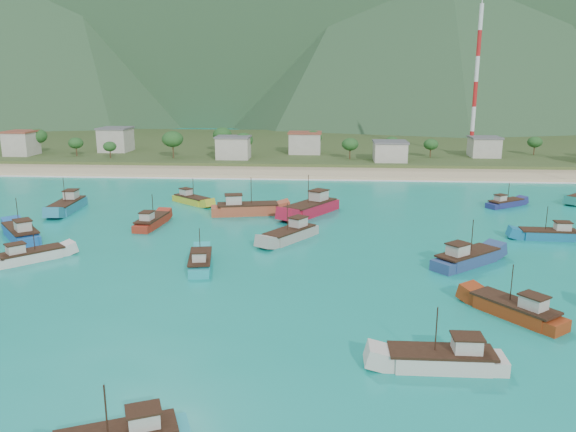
# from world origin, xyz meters

# --- Properties ---
(ground) EXTENTS (600.00, 600.00, 0.00)m
(ground) POSITION_xyz_m (0.00, 0.00, 0.00)
(ground) COLOR #0B8279
(ground) RESTS_ON ground
(beach) EXTENTS (400.00, 18.00, 1.20)m
(beach) POSITION_xyz_m (0.00, 79.00, 0.00)
(beach) COLOR beige
(beach) RESTS_ON ground
(land) EXTENTS (400.00, 110.00, 2.40)m
(land) POSITION_xyz_m (0.00, 140.00, 0.00)
(land) COLOR #385123
(land) RESTS_ON ground
(surf_line) EXTENTS (400.00, 2.50, 0.08)m
(surf_line) POSITION_xyz_m (0.00, 69.50, 0.00)
(surf_line) COLOR white
(surf_line) RESTS_ON ground
(village) EXTENTS (217.16, 26.07, 7.33)m
(village) POSITION_xyz_m (3.80, 102.48, 4.70)
(village) COLOR beige
(village) RESTS_ON ground
(vegetation) EXTENTS (271.79, 26.16, 8.41)m
(vegetation) POSITION_xyz_m (-13.18, 102.47, 5.15)
(vegetation) COLOR #235623
(vegetation) RESTS_ON ground
(radio_tower) EXTENTS (1.20, 1.20, 44.69)m
(radio_tower) POSITION_xyz_m (47.29, 108.00, 23.94)
(radio_tower) COLOR red
(radio_tower) RESTS_ON ground
(boat_2) EXTENTS (3.85, 10.13, 5.85)m
(boat_2) POSITION_xyz_m (-27.12, 21.23, 0.67)
(boat_2) COLOR maroon
(boat_2) RESTS_ON ground
(boat_4) EXTENTS (4.42, 9.83, 5.60)m
(boat_4) POSITION_xyz_m (-13.98, 0.47, 0.63)
(boat_4) COLOR teal
(boat_4) RESTS_ON ground
(boat_5) EXTENTS (8.57, 7.00, 5.11)m
(boat_5) POSITION_xyz_m (38.20, 41.37, 0.54)
(boat_5) COLOR navy
(boat_5) RESTS_ON ground
(boat_6) EXTENTS (9.76, 3.31, 5.69)m
(boat_6) POSITION_xyz_m (38.04, 17.81, 0.64)
(boat_6) COLOR #136690
(boat_6) RESTS_ON ground
(boat_7) EXTENTS (10.68, 9.82, 6.63)m
(boat_7) POSITION_xyz_m (21.89, 3.92, 0.81)
(boat_7) COLOR navy
(boat_7) RESTS_ON ground
(boat_8) EXTENTS (8.70, 10.85, 6.43)m
(boat_8) POSITION_xyz_m (-2.75, 14.57, 0.78)
(boat_8) COLOR #A49F93
(boat_8) RESTS_ON ground
(boat_13) EXTENTS (10.29, 3.09, 6.07)m
(boat_13) POSITION_xyz_m (13.24, -24.85, 0.71)
(boat_13) COLOR beige
(boat_13) RESTS_ON ground
(boat_15) EXTENTS (10.57, 13.61, 8.00)m
(boat_15) POSITION_xyz_m (-0.04, 32.16, 1.06)
(boat_15) COLOR #B11630
(boat_15) RESTS_ON ground
(boat_17) EXTENTS (8.65, 8.81, 5.63)m
(boat_17) POSITION_xyz_m (-38.10, 1.31, 0.63)
(boat_17) COLOR silver
(boat_17) RESTS_ON ground
(boat_20) EXTENTS (8.77, 9.94, 6.07)m
(boat_20) POSITION_xyz_m (22.99, -13.36, 0.71)
(boat_20) COLOR #903211
(boat_20) RESTS_ON ground
(boat_21) EXTENTS (9.14, 8.31, 5.65)m
(boat_21) POSITION_xyz_m (-24.69, 39.84, 0.63)
(boat_21) COLOR gold
(boat_21) RESTS_ON ground
(boat_23) EXTENTS (10.22, 11.04, 6.87)m
(boat_23) POSITION_xyz_m (-45.23, 11.89, 0.86)
(boat_23) COLOR #1856A6
(boat_23) RESTS_ON ground
(boat_26) EXTENTS (13.10, 6.27, 7.45)m
(boat_26) POSITION_xyz_m (-12.15, 30.98, 0.96)
(boat_26) COLOR #AA492C
(boat_26) RESTS_ON ground
(boat_27) EXTENTS (4.28, 12.11, 7.04)m
(boat_27) POSITION_xyz_m (-46.83, 31.59, 0.89)
(boat_27) COLOR teal
(boat_27) RESTS_ON ground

